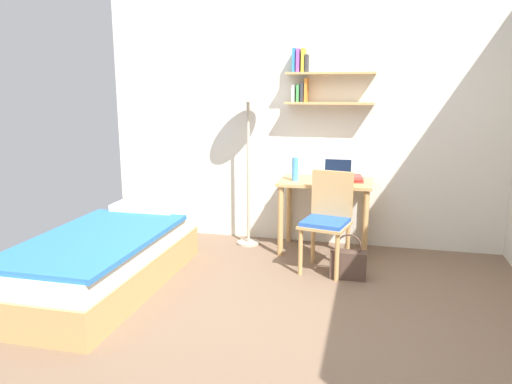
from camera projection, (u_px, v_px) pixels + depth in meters
ground_plane at (267, 325)px, 3.45m from camera, size 5.28×5.28×0.00m
wall_back at (309, 121)px, 5.10m from camera, size 4.40×0.27×2.60m
bed at (105, 260)px, 4.07m from camera, size 0.92×1.99×0.54m
desk at (325, 195)px, 4.89m from camera, size 0.92×0.58×0.74m
desk_chair at (327, 217)px, 4.41m from camera, size 0.48×0.49×0.91m
standing_lamp at (248, 100)px, 4.92m from camera, size 0.39×0.39×1.74m
laptop at (337, 174)px, 4.90m from camera, size 0.30×0.22×0.22m
water_bottle at (295, 169)px, 4.83m from camera, size 0.07×0.07×0.24m
book_stack at (355, 179)px, 4.81m from camera, size 0.18×0.25×0.06m
handbag at (348, 263)px, 4.28m from camera, size 0.31×0.13×0.41m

